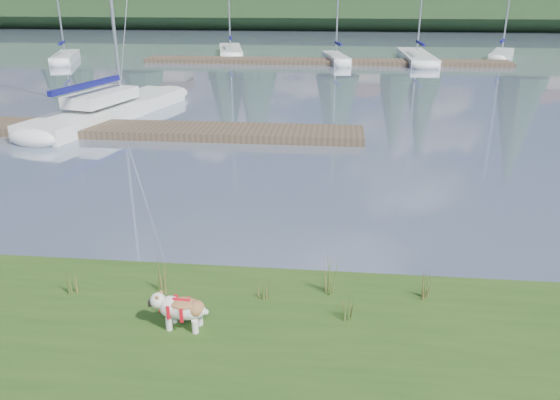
# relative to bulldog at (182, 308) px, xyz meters

# --- Properties ---
(ground) EXTENTS (200.00, 200.00, 0.00)m
(ground) POSITION_rel_bulldog_xyz_m (-0.83, 33.46, -0.68)
(ground) COLOR slate
(ground) RESTS_ON ground
(ridge) EXTENTS (200.00, 20.00, 5.00)m
(ridge) POSITION_rel_bulldog_xyz_m (-0.83, 76.46, 1.82)
(ridge) COLOR black
(ridge) RESTS_ON ground
(bulldog) EXTENTS (0.89, 0.42, 0.53)m
(bulldog) POSITION_rel_bulldog_xyz_m (0.00, 0.00, 0.00)
(bulldog) COLOR silver
(bulldog) RESTS_ON bank
(sailboat_main) EXTENTS (4.34, 10.41, 14.56)m
(sailboat_main) POSITION_rel_bulldog_xyz_m (-7.05, 15.74, -0.26)
(sailboat_main) COLOR white
(sailboat_main) RESTS_ON ground
(dock_near) EXTENTS (16.00, 2.00, 0.30)m
(dock_near) POSITION_rel_bulldog_xyz_m (-4.83, 12.46, -0.53)
(dock_near) COLOR #4C3D2C
(dock_near) RESTS_ON ground
(dock_far) EXTENTS (26.00, 2.20, 0.30)m
(dock_far) POSITION_rel_bulldog_xyz_m (1.17, 33.46, -0.53)
(dock_far) COLOR #4C3D2C
(dock_far) RESTS_ON ground
(sailboat_bg_0) EXTENTS (3.48, 6.98, 10.13)m
(sailboat_bg_0) POSITION_rel_bulldog_xyz_m (-18.06, 33.28, -0.36)
(sailboat_bg_0) COLOR white
(sailboat_bg_0) RESTS_ON ground
(sailboat_bg_1) EXTENTS (3.45, 8.70, 12.68)m
(sailboat_bg_1) POSITION_rel_bulldog_xyz_m (-6.75, 39.15, -0.36)
(sailboat_bg_1) COLOR white
(sailboat_bg_1) RESTS_ON ground
(sailboat_bg_2) EXTENTS (2.31, 6.10, 9.22)m
(sailboat_bg_2) POSITION_rel_bulldog_xyz_m (1.90, 34.69, -0.35)
(sailboat_bg_2) COLOR white
(sailboat_bg_2) RESTS_ON ground
(sailboat_bg_3) EXTENTS (2.10, 9.75, 14.07)m
(sailboat_bg_3) POSITION_rel_bulldog_xyz_m (7.93, 36.39, -0.36)
(sailboat_bg_3) COLOR white
(sailboat_bg_3) RESTS_ON ground
(sailboat_bg_4) EXTENTS (3.49, 6.61, 9.85)m
(sailboat_bg_4) POSITION_rel_bulldog_xyz_m (14.80, 38.23, -0.35)
(sailboat_bg_4) COLOR white
(sailboat_bg_4) RESTS_ON ground
(weed_0) EXTENTS (0.17, 0.14, 0.71)m
(weed_0) POSITION_rel_bulldog_xyz_m (-0.59, 0.99, -0.03)
(weed_0) COLOR #475B23
(weed_0) RESTS_ON bank
(weed_1) EXTENTS (0.17, 0.14, 0.42)m
(weed_1) POSITION_rel_bulldog_xyz_m (1.10, 0.90, -0.16)
(weed_1) COLOR #475B23
(weed_1) RESTS_ON bank
(weed_2) EXTENTS (0.17, 0.14, 0.75)m
(weed_2) POSITION_rel_bulldog_xyz_m (2.17, 1.17, -0.02)
(weed_2) COLOR #475B23
(weed_2) RESTS_ON bank
(weed_3) EXTENTS (0.17, 0.14, 0.47)m
(weed_3) POSITION_rel_bulldog_xyz_m (-2.08, 0.82, -0.14)
(weed_3) COLOR #475B23
(weed_3) RESTS_ON bank
(weed_4) EXTENTS (0.17, 0.14, 0.52)m
(weed_4) POSITION_rel_bulldog_xyz_m (2.48, 0.48, -0.11)
(weed_4) COLOR #475B23
(weed_4) RESTS_ON bank
(weed_5) EXTENTS (0.17, 0.14, 0.61)m
(weed_5) POSITION_rel_bulldog_xyz_m (3.73, 1.17, -0.08)
(weed_5) COLOR #475B23
(weed_5) RESTS_ON bank
(mud_lip) EXTENTS (60.00, 0.50, 0.14)m
(mud_lip) POSITION_rel_bulldog_xyz_m (-0.83, 1.86, -0.61)
(mud_lip) COLOR #33281C
(mud_lip) RESTS_ON ground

